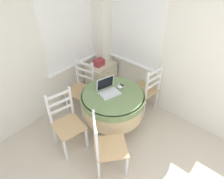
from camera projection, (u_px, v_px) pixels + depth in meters
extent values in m
cube|color=white|center=(69.00, 28.00, 3.44)|extent=(1.10, 0.01, 1.42)
cube|color=white|center=(75.00, 65.00, 3.86)|extent=(1.18, 0.07, 0.02)
cube|color=white|center=(215.00, 62.00, 2.91)|extent=(0.06, 4.48, 2.55)
cube|color=white|center=(136.00, 26.00, 3.50)|extent=(0.01, 1.10, 1.42)
cube|color=white|center=(132.00, 63.00, 3.92)|extent=(0.07, 1.18, 0.02)
cube|color=white|center=(102.00, 31.00, 3.91)|extent=(0.28, 0.28, 2.55)
cylinder|color=#4C3D2D|center=(113.00, 126.00, 3.60)|extent=(0.36, 0.36, 0.03)
cylinder|color=#4C3D2D|center=(113.00, 111.00, 3.38)|extent=(0.11, 0.11, 0.71)
cylinder|color=tan|center=(113.00, 104.00, 3.28)|extent=(1.01, 1.01, 0.39)
cylinder|color=#6B8451|center=(113.00, 97.00, 3.20)|extent=(1.03, 1.03, 0.11)
cylinder|color=#6B8451|center=(113.00, 94.00, 3.16)|extent=(0.98, 0.98, 0.02)
cube|color=silver|center=(110.00, 93.00, 3.14)|extent=(0.36, 0.31, 0.02)
cube|color=silver|center=(109.00, 92.00, 3.15)|extent=(0.30, 0.21, 0.00)
cube|color=silver|center=(105.00, 83.00, 3.16)|extent=(0.31, 0.12, 0.23)
cube|color=black|center=(105.00, 83.00, 3.15)|extent=(0.28, 0.11, 0.20)
ellipsoid|color=white|center=(120.00, 87.00, 3.25)|extent=(0.07, 0.10, 0.05)
cube|color=#B2B7BC|center=(122.00, 85.00, 3.33)|extent=(0.05, 0.12, 0.01)
cube|color=black|center=(122.00, 85.00, 3.32)|extent=(0.04, 0.09, 0.00)
cube|color=tan|center=(80.00, 91.00, 3.73)|extent=(0.51, 0.49, 0.02)
cube|color=white|center=(67.00, 103.00, 3.80)|extent=(0.04, 0.04, 0.44)
cube|color=white|center=(83.00, 109.00, 3.66)|extent=(0.04, 0.04, 0.44)
cube|color=white|center=(80.00, 92.00, 4.07)|extent=(0.04, 0.04, 0.44)
cube|color=white|center=(94.00, 97.00, 3.93)|extent=(0.04, 0.04, 0.44)
cube|color=white|center=(77.00, 71.00, 3.76)|extent=(0.04, 0.04, 0.54)
cube|color=white|center=(93.00, 76.00, 3.62)|extent=(0.04, 0.04, 0.54)
cube|color=white|center=(84.00, 64.00, 3.57)|extent=(0.09, 0.36, 0.04)
cube|color=white|center=(85.00, 70.00, 3.65)|extent=(0.09, 0.36, 0.04)
cube|color=white|center=(85.00, 77.00, 3.74)|extent=(0.09, 0.36, 0.04)
cube|color=tan|center=(144.00, 89.00, 3.76)|extent=(0.47, 0.49, 0.02)
cube|color=white|center=(141.00, 90.00, 4.11)|extent=(0.04, 0.04, 0.44)
cube|color=white|center=(129.00, 98.00, 3.91)|extent=(0.04, 0.04, 0.44)
cube|color=white|center=(156.00, 100.00, 3.88)|extent=(0.04, 0.04, 0.44)
cube|color=white|center=(144.00, 108.00, 3.68)|extent=(0.04, 0.04, 0.44)
cube|color=white|center=(160.00, 78.00, 3.57)|extent=(0.04, 0.04, 0.54)
cube|color=white|center=(147.00, 86.00, 3.38)|extent=(0.04, 0.04, 0.54)
cube|color=white|center=(155.00, 72.00, 3.35)|extent=(0.36, 0.07, 0.04)
cube|color=white|center=(154.00, 79.00, 3.44)|extent=(0.36, 0.07, 0.04)
cube|color=white|center=(153.00, 85.00, 3.52)|extent=(0.36, 0.07, 0.04)
cube|color=tan|center=(111.00, 147.00, 2.72)|extent=(0.60, 0.60, 0.02)
cube|color=white|center=(127.00, 166.00, 2.74)|extent=(0.05, 0.05, 0.44)
cube|color=white|center=(121.00, 145.00, 3.02)|extent=(0.05, 0.05, 0.44)
cube|color=white|center=(99.00, 171.00, 2.69)|extent=(0.05, 0.05, 0.44)
cube|color=white|center=(96.00, 148.00, 2.97)|extent=(0.05, 0.05, 0.44)
cube|color=white|center=(97.00, 147.00, 2.38)|extent=(0.05, 0.05, 0.54)
cube|color=white|center=(94.00, 125.00, 2.67)|extent=(0.05, 0.05, 0.54)
cube|color=white|center=(95.00, 124.00, 2.40)|extent=(0.25, 0.29, 0.04)
cube|color=white|center=(95.00, 132.00, 2.48)|extent=(0.25, 0.29, 0.04)
cube|color=white|center=(96.00, 139.00, 2.57)|extent=(0.25, 0.29, 0.04)
cube|color=tan|center=(69.00, 126.00, 3.02)|extent=(0.50, 0.51, 0.02)
cube|color=white|center=(65.00, 150.00, 2.95)|extent=(0.04, 0.04, 0.44)
cube|color=white|center=(87.00, 138.00, 3.12)|extent=(0.04, 0.04, 0.44)
cube|color=white|center=(55.00, 134.00, 3.20)|extent=(0.04, 0.04, 0.44)
cube|color=white|center=(75.00, 124.00, 3.37)|extent=(0.04, 0.04, 0.44)
cube|color=white|center=(49.00, 110.00, 2.89)|extent=(0.04, 0.04, 0.54)
cube|color=white|center=(71.00, 101.00, 3.06)|extent=(0.04, 0.04, 0.54)
cube|color=white|center=(58.00, 95.00, 2.86)|extent=(0.36, 0.10, 0.04)
cube|color=white|center=(59.00, 102.00, 2.94)|extent=(0.36, 0.10, 0.04)
cube|color=white|center=(61.00, 109.00, 3.02)|extent=(0.36, 0.10, 0.04)
cube|color=beige|center=(101.00, 77.00, 4.32)|extent=(0.58, 0.41, 0.63)
cube|color=beige|center=(101.00, 64.00, 4.12)|extent=(0.61, 0.44, 0.02)
cube|color=beige|center=(108.00, 72.00, 4.08)|extent=(0.51, 0.01, 0.18)
sphere|color=olive|center=(109.00, 73.00, 4.07)|extent=(0.02, 0.02, 0.02)
cube|color=beige|center=(108.00, 81.00, 4.21)|extent=(0.51, 0.01, 0.18)
sphere|color=olive|center=(109.00, 81.00, 4.20)|extent=(0.02, 0.02, 0.02)
cube|color=beige|center=(108.00, 89.00, 4.33)|extent=(0.51, 0.01, 0.18)
sphere|color=olive|center=(109.00, 89.00, 4.33)|extent=(0.02, 0.02, 0.02)
cube|color=#9E3338|center=(99.00, 63.00, 4.03)|extent=(0.20, 0.15, 0.13)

